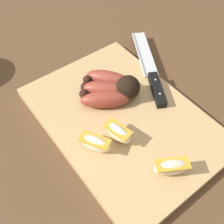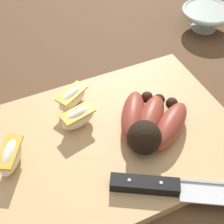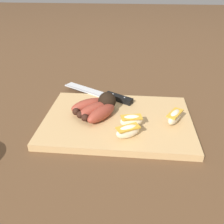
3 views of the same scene
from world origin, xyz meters
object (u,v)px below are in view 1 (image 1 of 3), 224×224
Objects in this scene: banana_bunch at (111,88)px; chefs_knife at (152,76)px; apple_wedge_middle at (95,143)px; apple_wedge_far at (118,133)px; apple_wedge_near at (172,167)px.

banana_bunch is 0.12m from chefs_knife.
apple_wedge_middle is 1.05× the size of apple_wedge_far.
chefs_knife is 0.20m from apple_wedge_far.
banana_bunch reaches higher than apple_wedge_middle.
banana_bunch is at bearing -30.95° from apple_wedge_far.
apple_wedge_near is 0.12m from apple_wedge_far.
banana_bunch is 2.14× the size of apple_wedge_near.
banana_bunch reaches higher than apple_wedge_far.
chefs_knife is at bearing -97.81° from banana_bunch.
apple_wedge_near is 1.07× the size of apple_wedge_far.
apple_wedge_middle is (-0.08, 0.22, 0.01)m from chefs_knife.
apple_wedge_far is at bearing 149.05° from banana_bunch.
apple_wedge_middle is at bearing 81.41° from apple_wedge_far.
banana_bunch is 2.30× the size of apple_wedge_far.
apple_wedge_far is at bearing 14.50° from apple_wedge_near.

